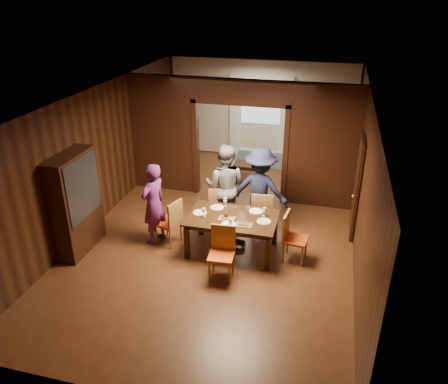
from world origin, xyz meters
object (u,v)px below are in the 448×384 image
(sofa, at_px, (264,156))
(hutch, at_px, (76,203))
(chair_far_l, at_px, (218,205))
(chair_far_r, at_px, (262,211))
(person_purple, at_px, (154,204))
(person_navy, at_px, (260,190))
(chair_left, at_px, (168,221))
(person_grey, at_px, (225,186))
(dining_table, at_px, (232,234))
(chair_right, at_px, (296,238))
(chair_near, at_px, (221,254))
(coffee_table, at_px, (249,171))

(sofa, height_order, hutch, hutch)
(chair_far_l, xyz_separation_m, chair_far_r, (0.97, -0.03, 0.00))
(person_purple, height_order, person_navy, person_navy)
(person_purple, distance_m, chair_far_l, 1.48)
(chair_left, xyz_separation_m, hutch, (-1.61, -0.63, 0.52))
(person_grey, xyz_separation_m, dining_table, (0.39, -0.97, -0.55))
(person_purple, xyz_separation_m, chair_far_r, (2.05, 0.91, -0.36))
(person_grey, xyz_separation_m, chair_far_r, (0.83, -0.09, -0.45))
(person_grey, height_order, chair_right, person_grey)
(dining_table, xyz_separation_m, chair_near, (0.01, -0.89, 0.10))
(dining_table, relative_size, chair_near, 1.78)
(coffee_table, distance_m, chair_right, 4.01)
(sofa, bearing_deg, dining_table, 91.48)
(chair_far_l, bearing_deg, hutch, 13.61)
(dining_table, xyz_separation_m, chair_left, (-1.33, -0.01, 0.10))
(person_purple, xyz_separation_m, chair_far_l, (1.08, 0.94, -0.36))
(dining_table, xyz_separation_m, coffee_table, (-0.39, 3.65, -0.18))
(coffee_table, bearing_deg, person_navy, -74.24)
(hutch, bearing_deg, person_grey, 32.48)
(chair_right, height_order, hutch, hutch)
(dining_table, bearing_deg, person_navy, 70.66)
(person_purple, xyz_separation_m, dining_table, (1.61, 0.03, -0.47))
(chair_far_l, bearing_deg, dining_table, 100.67)
(dining_table, bearing_deg, chair_right, -0.35)
(person_grey, relative_size, chair_far_l, 1.92)
(chair_right, height_order, chair_far_l, same)
(chair_far_l, bearing_deg, coffee_table, -112.25)
(chair_far_l, bearing_deg, chair_right, 132.99)
(person_grey, xyz_separation_m, hutch, (-2.55, -1.62, 0.07))
(person_purple, xyz_separation_m, chair_right, (2.84, 0.02, -0.36))
(person_navy, bearing_deg, person_purple, 32.41)
(person_grey, height_order, dining_table, person_grey)
(dining_table, height_order, chair_right, chair_right)
(coffee_table, bearing_deg, chair_far_l, -92.89)
(person_purple, xyz_separation_m, person_grey, (1.22, 1.00, 0.08))
(chair_far_r, bearing_deg, dining_table, 57.44)
(sofa, bearing_deg, person_purple, 72.51)
(sofa, bearing_deg, chair_far_r, 98.48)
(chair_far_l, bearing_deg, person_grey, -176.35)
(chair_near, xyz_separation_m, hutch, (-2.95, 0.24, 0.52))
(person_grey, distance_m, chair_near, 1.96)
(chair_far_r, bearing_deg, chair_far_l, -8.09)
(chair_far_r, bearing_deg, person_grey, -12.49)
(chair_near, bearing_deg, coffee_table, 91.33)
(chair_far_r, bearing_deg, person_navy, -62.00)
(coffee_table, xyz_separation_m, chair_near, (0.41, -4.54, 0.28))
(coffee_table, distance_m, chair_far_r, 2.90)
(chair_right, distance_m, chair_far_r, 1.19)
(person_purple, xyz_separation_m, sofa, (1.43, 4.73, -0.58))
(person_purple, relative_size, chair_near, 1.75)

